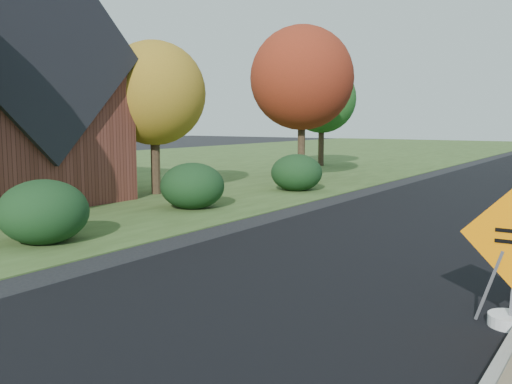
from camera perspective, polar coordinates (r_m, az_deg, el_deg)
The scene contains 9 objects.
grass_verge_near at distance 34.45m, azimuth -11.72°, elevation 2.28°, with size 30.00×120.00×0.03m, color #374D21.
milled_overlay at distance 24.83m, azimuth 22.17°, elevation 0.02°, with size 7.20×120.00×0.01m, color black.
hedge_south at distance 14.16m, azimuth -20.49°, elevation -1.84°, with size 2.09×2.09×1.52m, color black.
hedge_mid at distance 18.62m, azimuth -6.38°, elevation 0.63°, with size 2.09×2.09×1.52m, color black.
hedge_north at distance 23.27m, azimuth 4.08°, elevation 1.96°, with size 2.09×2.09×1.52m, color black.
tree_near_yellow at distance 22.34m, azimuth -10.16°, elevation 9.68°, with size 3.96×3.96×5.88m.
tree_near_red at distance 27.71m, azimuth 4.62°, elevation 11.28°, with size 4.95×4.95×7.35m.
tree_near_back at distance 36.14m, azimuth 6.59°, elevation 9.26°, with size 4.29×4.29×6.37m.
caution_sign at distance 8.77m, azimuth 24.25°, elevation -9.05°, with size 1.46×0.61×2.02m.
Camera 1 is at (0.35, -14.20, 2.87)m, focal length 40.00 mm.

